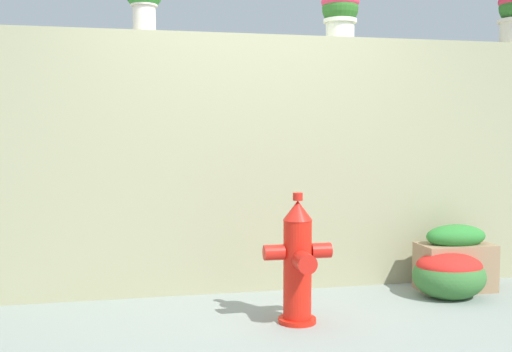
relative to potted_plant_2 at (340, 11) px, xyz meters
The scene contains 6 objects.
ground_plane 2.51m from the potted_plant_2, 129.93° to the right, with size 24.00×24.00×0.00m, color gray.
stone_wall 1.45m from the potted_plant_2, behind, with size 5.25×0.36×1.96m, color tan.
potted_plant_2 is the anchor object (origin of this frame).
fire_hydrant 2.16m from the potted_plant_2, 122.15° to the right, with size 0.44×0.36×0.84m.
flower_bush_left 2.21m from the potted_plant_2, 44.34° to the right, with size 0.55×0.49×0.34m.
planter_box 2.16m from the potted_plant_2, 30.73° to the right, with size 0.57×0.31×0.51m.
Camera 1 is at (-0.90, -3.74, 1.23)m, focal length 42.40 mm.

